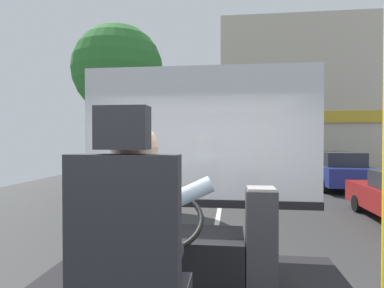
{
  "coord_description": "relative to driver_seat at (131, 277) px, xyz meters",
  "views": [
    {
      "loc": [
        0.34,
        -1.75,
        2.01
      ],
      "look_at": [
        -0.06,
        1.52,
        1.95
      ],
      "focal_mm": 30.31,
      "sensor_mm": 36.0,
      "label": 1
    }
  ],
  "objects": [
    {
      "name": "parked_car_blue",
      "position": [
        4.62,
        12.15,
        -0.63
      ],
      "size": [
        1.77,
        4.14,
        1.47
      ],
      "color": "navy",
      "rests_on": "ground"
    },
    {
      "name": "street_tree",
      "position": [
        -2.89,
        7.87,
        2.6
      ],
      "size": [
        2.66,
        2.66,
        5.36
      ],
      "color": "#4C3828",
      "rests_on": "ground"
    },
    {
      "name": "ground",
      "position": [
        0.11,
        9.15,
        -1.41
      ],
      "size": [
        18.0,
        44.0,
        0.06
      ],
      "color": "#323232"
    },
    {
      "name": "parked_car_silver",
      "position": [
        4.25,
        22.71,
        -0.67
      ],
      "size": [
        1.91,
        4.2,
        1.38
      ],
      "color": "silver",
      "rests_on": "ground"
    },
    {
      "name": "windshield_panel",
      "position": [
        0.11,
        1.97,
        0.48
      ],
      "size": [
        2.5,
        0.08,
        1.48
      ],
      "color": "silver"
    },
    {
      "name": "steering_console",
      "position": [
        -0.0,
        1.23,
        -0.35
      ],
      "size": [
        1.1,
        1.0,
        0.79
      ],
      "color": "black",
      "rests_on": "bus_floor"
    },
    {
      "name": "parked_car_green",
      "position": [
        4.14,
        17.75,
        -0.64
      ],
      "size": [
        1.79,
        3.96,
        1.44
      ],
      "color": "#195633",
      "rests_on": "ground"
    },
    {
      "name": "fare_box",
      "position": [
        0.67,
        1.09,
        -0.16
      ],
      "size": [
        0.23,
        0.23,
        0.82
      ],
      "color": "#333338",
      "rests_on": "bus_floor"
    },
    {
      "name": "driver_seat",
      "position": [
        0.0,
        0.0,
        0.0
      ],
      "size": [
        0.48,
        0.48,
        1.32
      ],
      "color": "black",
      "rests_on": "bus_floor"
    },
    {
      "name": "bus_driver",
      "position": [
        -0.0,
        0.12,
        0.19
      ],
      "size": [
        0.73,
        0.52,
        0.8
      ],
      "color": "#282833",
      "rests_on": "driver_seat"
    },
    {
      "name": "shop_building",
      "position": [
        6.61,
        18.4,
        2.89
      ],
      "size": [
        13.51,
        4.81,
        8.56
      ],
      "color": "#BCB29E",
      "rests_on": "ground"
    }
  ]
}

